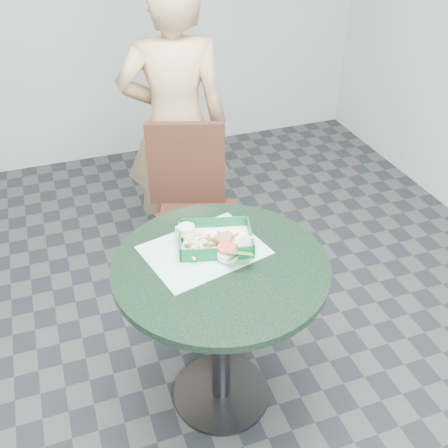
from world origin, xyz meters
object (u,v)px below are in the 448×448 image
object	(u,v)px
crab_sandwich	(226,243)
dining_chair	(193,201)
diner_person	(175,117)
food_basket	(216,245)
cafe_table	(221,301)
sauce_ramekin	(185,238)

from	to	relation	value
crab_sandwich	dining_chair	bearing A→B (deg)	83.72
diner_person	food_basket	distance (m)	1.03
cafe_table	food_basket	size ratio (longest dim) A/B	2.91
diner_person	dining_chair	bearing A→B (deg)	99.85
dining_chair	diner_person	xyz separation A→B (m)	(0.01, 0.33, 0.33)
cafe_table	dining_chair	world-z (taller)	dining_chair
dining_chair	food_basket	bearing A→B (deg)	-79.80
food_basket	sauce_ramekin	distance (m)	0.12
food_basket	sauce_ramekin	xyz separation A→B (m)	(-0.11, 0.04, 0.03)
food_basket	cafe_table	bearing A→B (deg)	-99.28
cafe_table	dining_chair	xyz separation A→B (m)	(0.13, 0.80, -0.05)
crab_sandwich	sauce_ramekin	bearing A→B (deg)	150.09
diner_person	food_basket	size ratio (longest dim) A/B	6.17
food_basket	sauce_ramekin	world-z (taller)	sauce_ramekin
cafe_table	crab_sandwich	distance (m)	0.24
cafe_table	crab_sandwich	xyz separation A→B (m)	(0.05, 0.07, 0.22)
diner_person	sauce_ramekin	distance (m)	1.01
diner_person	sauce_ramekin	size ratio (longest dim) A/B	25.83
diner_person	sauce_ramekin	xyz separation A→B (m)	(-0.23, -0.98, -0.06)
sauce_ramekin	crab_sandwich	bearing A→B (deg)	-29.91
diner_person	crab_sandwich	xyz separation A→B (m)	(-0.09, -1.06, -0.06)
dining_chair	crab_sandwich	size ratio (longest dim) A/B	8.39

